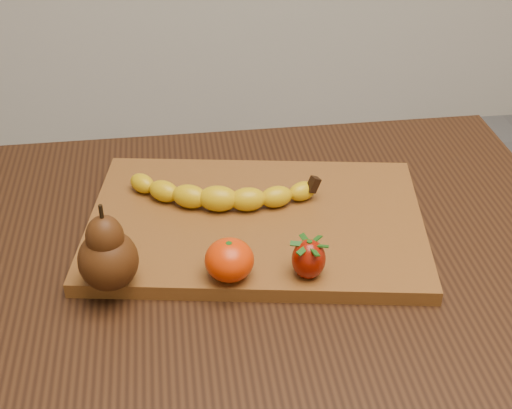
{
  "coord_description": "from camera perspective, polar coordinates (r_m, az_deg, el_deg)",
  "views": [
    {
      "loc": [
        -0.04,
        -0.72,
        1.33
      ],
      "look_at": [
        0.06,
        0.06,
        0.8
      ],
      "focal_mm": 50.0,
      "sensor_mm": 36.0,
      "label": 1
    }
  ],
  "objects": [
    {
      "name": "banana",
      "position": [
        0.97,
        -3.05,
        0.48
      ],
      "size": [
        0.23,
        0.11,
        0.04
      ],
      "primitive_type": null,
      "rotation": [
        0.0,
        0.0,
        -0.22
      ],
      "color": "#D2A709",
      "rests_on": "cutting_board"
    },
    {
      "name": "mandarin",
      "position": [
        0.85,
        -2.15,
        -4.45
      ],
      "size": [
        0.08,
        0.08,
        0.05
      ],
      "primitive_type": "ellipsoid",
      "rotation": [
        0.0,
        0.0,
        0.4
      ],
      "color": "red",
      "rests_on": "cutting_board"
    },
    {
      "name": "pear",
      "position": [
        0.84,
        -11.89,
        -3.32
      ],
      "size": [
        0.08,
        0.08,
        0.11
      ],
      "primitive_type": null,
      "rotation": [
        0.0,
        0.0,
        0.21
      ],
      "color": "#42200A",
      "rests_on": "cutting_board"
    },
    {
      "name": "table",
      "position": [
        0.99,
        -3.13,
        -8.99
      ],
      "size": [
        1.0,
        0.7,
        0.76
      ],
      "color": "black",
      "rests_on": "ground"
    },
    {
      "name": "cutting_board",
      "position": [
        0.97,
        0.0,
        -1.47
      ],
      "size": [
        0.49,
        0.37,
        0.02
      ],
      "primitive_type": "cube",
      "rotation": [
        0.0,
        0.0,
        -0.17
      ],
      "color": "brown",
      "rests_on": "table"
    },
    {
      "name": "strawberry",
      "position": [
        0.85,
        4.24,
        -4.27
      ],
      "size": [
        0.05,
        0.05,
        0.05
      ],
      "primitive_type": null,
      "rotation": [
        0.0,
        0.0,
        -0.29
      ],
      "color": "#841003",
      "rests_on": "cutting_board"
    }
  ]
}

